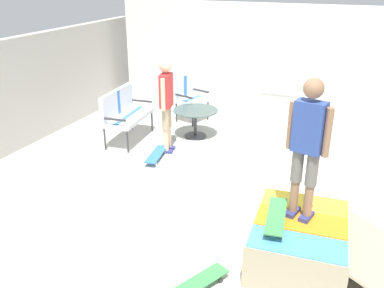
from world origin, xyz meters
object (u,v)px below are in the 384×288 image
at_px(patio_table, 195,118).
at_px(person_skater, 308,141).
at_px(skate_ramp, 302,242).
at_px(skateboard_by_bench, 156,154).
at_px(skateboard_spare, 197,284).
at_px(patio_bench, 123,110).
at_px(person_watching, 166,99).
at_px(skateboard_on_ramp, 276,216).
at_px(patio_chair_near_house, 188,94).

xyz_separation_m(patio_table, person_skater, (-3.08, -2.57, 1.08)).
height_order(skate_ramp, person_skater, person_skater).
bearing_deg(skateboard_by_bench, person_skater, -122.74).
height_order(person_skater, skateboard_spare, person_skater).
bearing_deg(skateboard_spare, skateboard_by_bench, 34.45).
relative_size(skate_ramp, person_skater, 1.13).
bearing_deg(patio_bench, skateboard_spare, -139.19).
xyz_separation_m(person_watching, skateboard_on_ramp, (-2.45, -2.55, -0.39)).
relative_size(skateboard_by_bench, skateboard_on_ramp, 1.00).
xyz_separation_m(skateboard_spare, skateboard_on_ramp, (0.79, -0.64, 0.54)).
height_order(skate_ramp, skateboard_spare, skate_ramp).
bearing_deg(skate_ramp, patio_table, 39.71).
height_order(skate_ramp, patio_chair_near_house, patio_chair_near_house).
bearing_deg(skateboard_spare, person_skater, -39.81).
distance_m(patio_bench, patio_table, 1.44).
bearing_deg(skateboard_spare, skateboard_on_ramp, -38.97).
xyz_separation_m(skate_ramp, skateboard_on_ramp, (-0.14, 0.30, 0.35)).
relative_size(patio_bench, skateboard_by_bench, 1.57).
bearing_deg(skateboard_on_ramp, person_skater, -42.39).
xyz_separation_m(patio_chair_near_house, skateboard_by_bench, (-2.17, -0.31, -0.53)).
bearing_deg(person_watching, skateboard_by_bench, 176.48).
xyz_separation_m(skate_ramp, skateboard_by_bench, (1.90, 2.88, -0.18)).
distance_m(patio_chair_near_house, skateboard_by_bench, 2.26).
height_order(person_watching, person_skater, person_skater).
bearing_deg(skate_ramp, patio_bench, 57.34).
xyz_separation_m(patio_table, skateboard_spare, (-4.11, -1.71, -0.32)).
relative_size(person_skater, skateboard_on_ramp, 1.99).
relative_size(patio_bench, patio_table, 1.44).
height_order(patio_bench, person_watching, person_watching).
height_order(skateboard_by_bench, skateboard_spare, same).
bearing_deg(patio_chair_near_house, patio_bench, 155.99).
distance_m(patio_chair_near_house, patio_table, 1.06).
bearing_deg(person_watching, patio_table, -13.09).
distance_m(patio_bench, person_watching, 1.13).
xyz_separation_m(patio_table, skateboard_on_ramp, (-3.33, -2.35, 0.22)).
xyz_separation_m(patio_chair_near_house, person_skater, (-3.97, -3.11, 0.87)).
bearing_deg(skateboard_on_ramp, patio_chair_near_house, 34.42).
xyz_separation_m(patio_bench, person_watching, (-0.19, -1.04, 0.40)).
height_order(patio_bench, skateboard_on_ramp, patio_bench).
relative_size(patio_table, skateboard_on_ramp, 1.10).
relative_size(person_watching, person_skater, 1.06).
height_order(patio_bench, skateboard_by_bench, patio_bench).
bearing_deg(patio_chair_near_house, person_watching, -169.35).
bearing_deg(skateboard_on_ramp, skateboard_by_bench, 51.63).
xyz_separation_m(person_watching, skateboard_spare, (-3.23, -1.92, -0.93)).
distance_m(skateboard_spare, skateboard_on_ramp, 1.15).
height_order(patio_bench, patio_chair_near_house, same).
relative_size(person_skater, skateboard_spare, 2.02).
bearing_deg(patio_chair_near_house, patio_table, -148.81).
bearing_deg(patio_chair_near_house, skate_ramp, -141.99).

